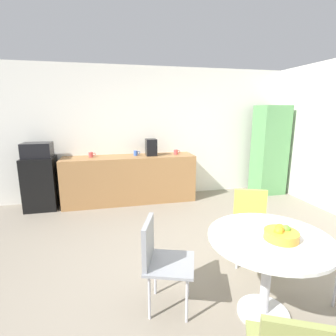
{
  "coord_description": "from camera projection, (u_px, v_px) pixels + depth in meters",
  "views": [
    {
      "loc": [
        -0.8,
        -2.26,
        1.74
      ],
      "look_at": [
        0.02,
        1.25,
        0.95
      ],
      "focal_mm": 27.69,
      "sensor_mm": 36.0,
      "label": 1
    }
  ],
  "objects": [
    {
      "name": "ground_plane",
      "position": [
        193.0,
        282.0,
        2.7
      ],
      "size": [
        6.0,
        6.0,
        0.0
      ],
      "primitive_type": "plane",
      "color": "gray"
    },
    {
      "name": "wall_back",
      "position": [
        147.0,
        133.0,
        5.27
      ],
      "size": [
        6.0,
        0.1,
        2.6
      ],
      "primitive_type": "cube",
      "color": "white",
      "rests_on": "ground_plane"
    },
    {
      "name": "counter_block",
      "position": [
        130.0,
        179.0,
        5.03
      ],
      "size": [
        2.49,
        0.6,
        0.9
      ],
      "primitive_type": "cube",
      "color": "#9E7042",
      "rests_on": "ground_plane"
    },
    {
      "name": "mini_fridge",
      "position": [
        41.0,
        183.0,
        4.67
      ],
      "size": [
        0.54,
        0.54,
        0.94
      ],
      "primitive_type": "cube",
      "color": "black",
      "rests_on": "ground_plane"
    },
    {
      "name": "microwave",
      "position": [
        37.0,
        150.0,
        4.54
      ],
      "size": [
        0.48,
        0.38,
        0.26
      ],
      "primitive_type": "cube",
      "color": "black",
      "rests_on": "mini_fridge"
    },
    {
      "name": "locker_cabinet",
      "position": [
        270.0,
        150.0,
        5.5
      ],
      "size": [
        0.6,
        0.5,
        1.86
      ],
      "primitive_type": "cube",
      "color": "#599959",
      "rests_on": "ground_plane"
    },
    {
      "name": "round_table",
      "position": [
        268.0,
        254.0,
        2.15
      ],
      "size": [
        1.0,
        1.0,
        0.74
      ],
      "color": "silver",
      "rests_on": "ground_plane"
    },
    {
      "name": "chair_yellow",
      "position": [
        251.0,
        217.0,
        3.05
      ],
      "size": [
        0.55,
        0.55,
        0.83
      ],
      "color": "silver",
      "rests_on": "ground_plane"
    },
    {
      "name": "chair_gray",
      "position": [
        159.0,
        254.0,
        2.26
      ],
      "size": [
        0.54,
        0.54,
        0.83
      ],
      "color": "silver",
      "rests_on": "ground_plane"
    },
    {
      "name": "fruit_bowl",
      "position": [
        281.0,
        234.0,
        2.06
      ],
      "size": [
        0.27,
        0.27,
        0.11
      ],
      "color": "gold",
      "rests_on": "round_table"
    },
    {
      "name": "mug_white",
      "position": [
        176.0,
        152.0,
        5.13
      ],
      "size": [
        0.13,
        0.08,
        0.09
      ],
      "color": "#D84C4C",
      "rests_on": "counter_block"
    },
    {
      "name": "mug_green",
      "position": [
        136.0,
        153.0,
        5.02
      ],
      "size": [
        0.13,
        0.08,
        0.09
      ],
      "color": "#3F66BF",
      "rests_on": "counter_block"
    },
    {
      "name": "mug_red",
      "position": [
        91.0,
        155.0,
        4.82
      ],
      "size": [
        0.13,
        0.08,
        0.09
      ],
      "color": "#D84C4C",
      "rests_on": "counter_block"
    },
    {
      "name": "coffee_maker",
      "position": [
        151.0,
        147.0,
        5.0
      ],
      "size": [
        0.2,
        0.24,
        0.32
      ],
      "primitive_type": "cube",
      "color": "black",
      "rests_on": "counter_block"
    }
  ]
}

